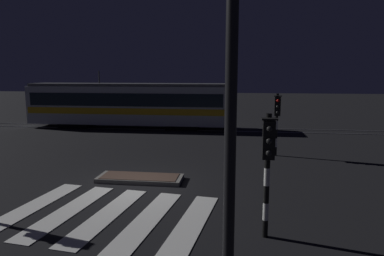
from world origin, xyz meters
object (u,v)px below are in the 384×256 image
Objects in this scene: traffic_light_corner_far_right at (277,115)px; tram at (129,104)px; traffic_light_corner_near_right at (268,158)px; street_lamp_near_kerb at (232,27)px.

tram is at bearing 142.07° from traffic_light_corner_far_right.
tram is at bearing 117.90° from traffic_light_corner_near_right.
traffic_light_corner_far_right is 8.75m from traffic_light_corner_near_right.
street_lamp_near_kerb is at bearing -68.22° from tram.
tram reaches higher than traffic_light_corner_near_right.
traffic_light_corner_near_right is (-1.14, -8.67, 0.02)m from traffic_light_corner_far_right.
tram reaches higher than traffic_light_corner_far_right.
tram is (-9.77, 7.61, -0.25)m from traffic_light_corner_far_right.
traffic_light_corner_far_right is 12.38m from tram.
street_lamp_near_kerb reaches higher than tram.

